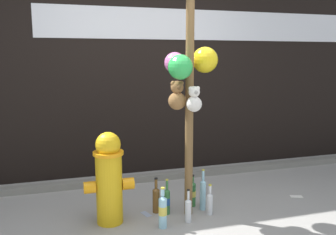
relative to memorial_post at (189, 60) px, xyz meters
The scene contains 14 objects.
ground_plane 1.57m from the memorial_post, 122.03° to the right, with size 14.00×14.00×0.00m, color gray.
building_wall 1.58m from the memorial_post, 96.80° to the left, with size 10.00×0.21×3.68m.
curb_strip 1.84m from the memorial_post, 99.87° to the left, with size 8.00×0.12×0.08m, color slate.
memorial_post is the anchor object (origin of this frame).
fire_hydrant 1.33m from the memorial_post, behind, with size 0.47×0.28×0.88m.
bottle_0 1.42m from the memorial_post, 156.94° to the left, with size 0.07×0.07×0.36m.
bottle_1 1.42m from the memorial_post, 20.04° to the right, with size 0.06×0.06×0.31m.
bottle_2 1.40m from the memorial_post, 57.84° to the left, with size 0.08×0.08×0.34m.
bottle_3 1.42m from the memorial_post, 146.24° to the right, with size 0.08×0.08×0.39m.
bottle_4 1.42m from the memorial_post, 108.42° to the right, with size 0.06×0.06×0.33m.
bottle_5 1.37m from the memorial_post, 15.90° to the left, with size 0.06×0.06×0.43m.
bottle_6 1.41m from the memorial_post, 164.84° to the left, with size 0.06×0.06×0.36m.
litter_0 1.58m from the memorial_post, 165.14° to the left, with size 0.14×0.06×0.01m, color #8C99B2.
litter_2 2.03m from the memorial_post, ahead, with size 0.13×0.07×0.01m, color silver.
Camera 1 is at (-0.97, -2.89, 1.56)m, focal length 38.15 mm.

